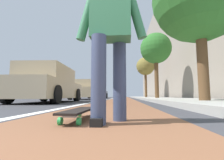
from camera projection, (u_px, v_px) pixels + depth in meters
ground_plane at (121, 100)px, 10.47m from camera, size 80.00×80.00×0.00m
bike_lane_paint at (123, 98)px, 24.35m from camera, size 56.00×1.80×0.00m
lane_stripe_white at (115, 98)px, 20.47m from camera, size 52.00×0.16×0.01m
sidewalk_curb at (149, 98)px, 18.17m from camera, size 52.00×3.20×0.13m
building_facade at (163, 49)px, 22.60m from camera, size 40.00×1.20×13.68m
skateboard at (80, 111)px, 1.73m from camera, size 0.84×0.21×0.11m
skater_person at (110, 29)px, 1.64m from camera, size 0.46×0.72×1.64m
parked_car_near at (49, 85)px, 6.73m from camera, size 4.44×2.03×1.47m
parked_car_mid at (85, 90)px, 12.75m from camera, size 4.06×1.96×1.48m
parked_car_far at (98, 92)px, 19.29m from camera, size 4.33×1.87×1.48m
traffic_light at (115, 80)px, 26.72m from camera, size 0.33×0.28×4.27m
street_tree_mid at (156, 49)px, 12.09m from camera, size 2.29×2.29×4.97m
street_tree_far at (145, 67)px, 18.26m from camera, size 2.04×2.04×4.65m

